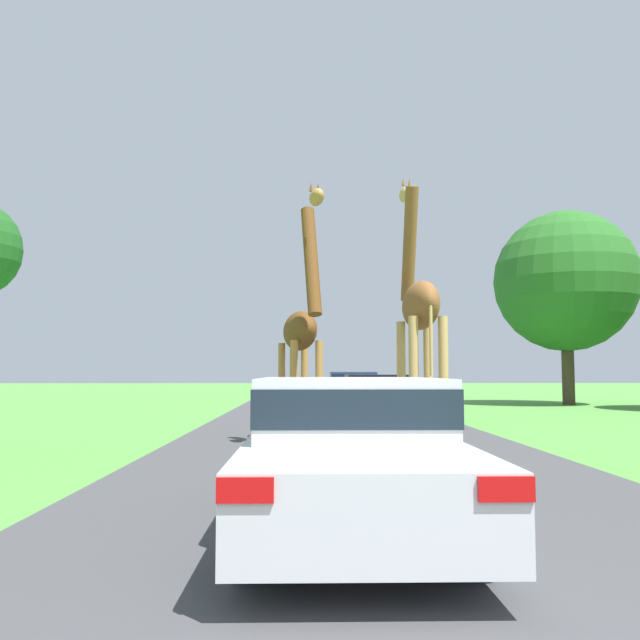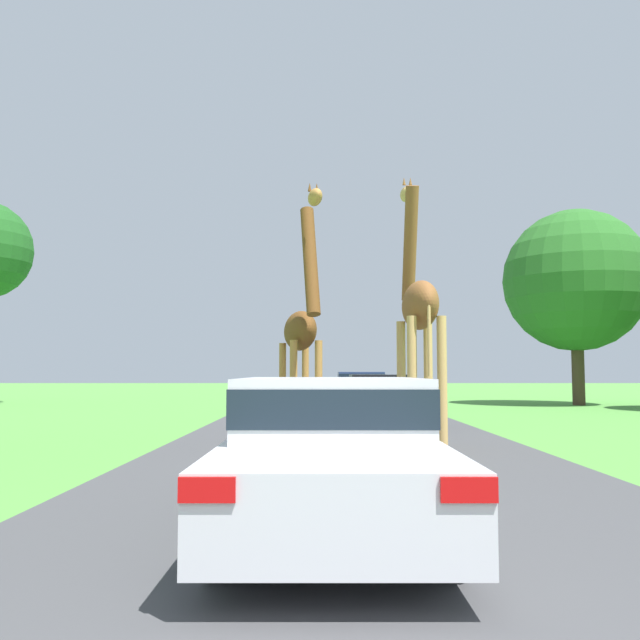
% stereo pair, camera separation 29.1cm
% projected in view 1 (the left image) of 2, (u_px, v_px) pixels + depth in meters
% --- Properties ---
extents(road, '(6.76, 120.00, 0.00)m').
position_uv_depth(road, '(322.00, 402.00, 30.55)').
color(road, '#424244').
rests_on(road, ground).
extents(giraffe_near_road, '(0.96, 2.75, 4.80)m').
position_uv_depth(giraffe_near_road, '(301.00, 328.00, 13.22)').
color(giraffe_near_road, '#B77F3D').
rests_on(giraffe_near_road, ground).
extents(giraffe_companion, '(0.77, 2.75, 5.38)m').
position_uv_depth(giraffe_companion, '(419.00, 311.00, 12.57)').
color(giraffe_companion, tan).
rests_on(giraffe_companion, ground).
extents(car_lead_maroon, '(1.74, 4.73, 1.32)m').
position_uv_depth(car_lead_maroon, '(348.00, 447.00, 6.03)').
color(car_lead_maroon, silver).
rests_on(car_lead_maroon, ground).
extents(car_queue_right, '(1.76, 4.08, 1.30)m').
position_uv_depth(car_queue_right, '(376.00, 397.00, 17.93)').
color(car_queue_right, black).
rests_on(car_queue_right, ground).
extents(car_queue_left, '(1.99, 4.01, 1.36)m').
position_uv_depth(car_queue_left, '(353.00, 388.00, 27.16)').
color(car_queue_left, navy).
rests_on(car_queue_left, ground).
extents(tree_mid_field, '(5.90, 5.90, 8.11)m').
position_uv_depth(tree_mid_field, '(566.00, 281.00, 28.36)').
color(tree_mid_field, '#4C3828').
rests_on(tree_mid_field, ground).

